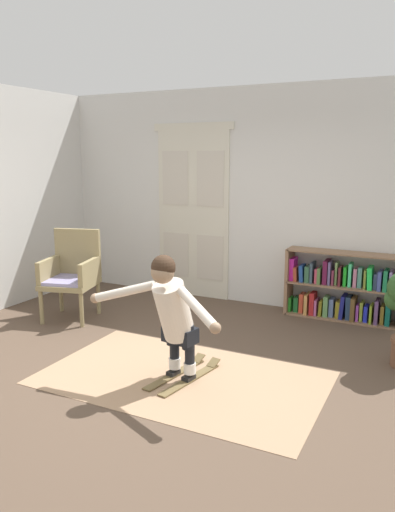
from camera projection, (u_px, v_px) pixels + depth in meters
ground_plane at (164, 375)px, 4.65m from camera, size 7.20×7.20×0.00m
back_wall at (261, 198)px, 6.64m from camera, size 6.00×0.10×2.90m
double_door at (193, 211)px, 7.06m from camera, size 1.22×0.05×2.45m
rug at (182, 378)px, 4.59m from camera, size 2.57×1.53×0.01m
bookshelf at (342, 289)px, 6.17m from camera, size 1.40×0.30×0.85m
wicker_chair at (72, 272)px, 6.21m from camera, size 0.74×0.74×1.10m
skis_pair at (184, 375)px, 4.61m from camera, size 0.41×0.86×0.07m
person_skier at (172, 309)px, 4.34m from camera, size 1.40×0.72×1.12m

